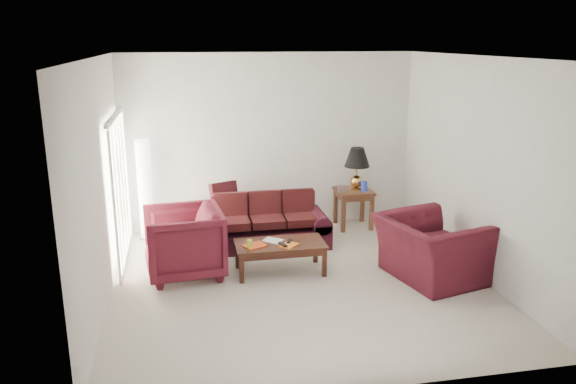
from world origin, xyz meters
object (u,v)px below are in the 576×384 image
Objects in this scene: floor_lamp at (145,190)px; end_table at (353,208)px; armchair_left at (184,242)px; coffee_table at (280,257)px; sofa at (267,222)px; armchair_right at (430,249)px.

end_table is at bearing -1.07° from floor_lamp.
armchair_left is at bearing -70.38° from floor_lamp.
coffee_table is at bearing 77.35° from armchair_left.
armchair_right reaches higher than sofa.
floor_lamp reaches higher than armchair_left.
armchair_right is at bearing -28.50° from coffee_table.
sofa is 2.62m from armchair_right.
sofa reaches higher than coffee_table.
end_table is at bearing -4.93° from armchair_right.
armchair_left is 0.80× the size of armchair_right.
armchair_right is (0.38, -2.31, 0.09)m from end_table.
end_table is 0.51× the size of armchair_right.
armchair_left reaches higher than sofa.
floor_lamp is at bearing -166.02° from armchair_left.
floor_lamp is at bearing 124.87° from coffee_table.
floor_lamp reaches higher than end_table.
end_table is 2.34m from armchair_right.
coffee_table is at bearing -90.70° from sofa.
coffee_table is at bearing -43.08° from floor_lamp.
end_table is 0.40× the size of floor_lamp.
sofa is 1.86× the size of armchair_left.
armchair_right is at bearing -80.63° from end_table.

